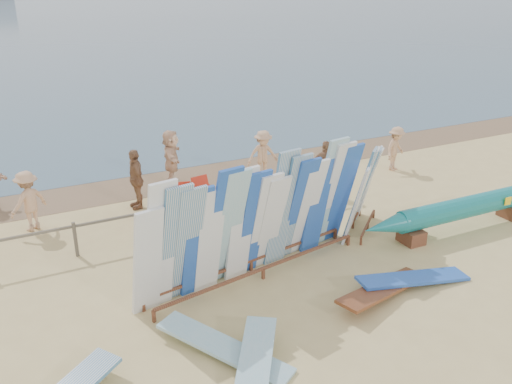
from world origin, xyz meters
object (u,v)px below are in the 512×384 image
vendor_table (260,242)px  beachgoer_9 (263,155)px  beach_chair_right (164,215)px  beachgoer_10 (326,168)px  beachgoer_5 (171,157)px  flat_board_b (253,383)px  flat_board_d (413,285)px  main_surfboard_rack (257,222)px  stroller (207,203)px  beachgoer_4 (136,179)px  side_surfboard_rack (363,192)px  beach_chair_left (181,208)px  flat_board_c (383,296)px  outrigger_canoe (466,209)px  flat_board_a (224,355)px  beachgoer_3 (29,201)px  beachgoer_extra_0 (396,149)px

vendor_table → beachgoer_9: 5.51m
beach_chair_right → beachgoer_10: 5.26m
vendor_table → beachgoer_5: 5.81m
flat_board_b → beach_chair_right: size_ratio=3.26×
flat_board_d → flat_board_b: bearing=112.2°
main_surfboard_rack → stroller: bearing=77.5°
beachgoer_4 → beachgoer_5: size_ratio=0.98×
side_surfboard_rack → beach_chair_left: side_surfboard_rack is taller
flat_board_c → beach_chair_right: size_ratio=3.26×
outrigger_canoe → flat_board_c: size_ratio=2.48×
main_surfboard_rack → beachgoer_10: size_ratio=3.45×
side_surfboard_rack → outrigger_canoe: size_ratio=0.37×
flat_board_a → beach_chair_right: beach_chair_right is taller
stroller → flat_board_b: bearing=-115.5°
main_surfboard_rack → vendor_table: (0.47, 0.75, -0.95)m
flat_board_a → beachgoer_3: (-2.48, 7.19, 0.84)m
beach_chair_left → flat_board_a: bearing=-86.5°
main_surfboard_rack → side_surfboard_rack: (3.58, 0.84, -0.23)m
beachgoer_4 → vendor_table: bearing=22.6°
vendor_table → stroller: 2.68m
beach_chair_right → stroller: size_ratio=0.70×
flat_board_d → beach_chair_left: beach_chair_left is taller
beach_chair_left → beachgoer_4: size_ratio=0.54×
main_surfboard_rack → beachgoer_3: main_surfboard_rack is taller
beachgoer_10 → beachgoer_3: beachgoer_10 is taller
beachgoer_4 → beachgoer_3: beachgoer_4 is taller
flat_board_b → beachgoer_3: size_ratio=1.62×
flat_board_d → beachgoer_9: (0.21, 7.57, 0.84)m
flat_board_c → beach_chair_left: (-2.45, 5.91, 0.28)m
outrigger_canoe → flat_board_d: bearing=-152.7°
beach_chair_right → beachgoer_5: 3.16m
flat_board_b → beachgoer_extra_0: size_ratio=1.72×
beachgoer_5 → beachgoer_extra_0: (7.46, -2.27, -0.13)m
beach_chair_left → beach_chair_right: 0.60m
flat_board_b → beachgoer_4: beachgoer_4 is taller
beachgoer_10 → beachgoer_3: bearing=20.9°
side_surfboard_rack → beachgoer_4: side_surfboard_rack is taller
stroller → beachgoer_extra_0: bearing=-3.1°
flat_board_d → beachgoer_3: (-7.21, 6.92, 0.84)m
flat_board_c → beachgoer_9: size_ratio=1.60×
flat_board_c → beachgoer_9: 7.73m
side_surfboard_rack → beachgoer_9: side_surfboard_rack is taller
flat_board_c → beach_chair_left: 6.41m
beach_chair_right → beachgoer_extra_0: beachgoer_extra_0 is taller
flat_board_d → beach_chair_right: beach_chair_right is taller
flat_board_a → main_surfboard_rack: bearing=18.9°
beachgoer_extra_0 → beachgoer_10: bearing=169.5°
flat_board_b → beachgoer_9: (4.81, 8.75, 0.84)m
beach_chair_left → beachgoer_9: bearing=42.1°
outrigger_canoe → beachgoer_9: beachgoer_9 is taller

